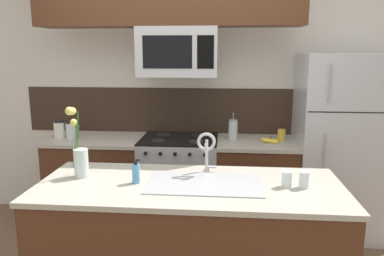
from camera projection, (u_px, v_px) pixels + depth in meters
name	position (u px, v px, depth m)	size (l,w,h in m)	color
rear_partition	(211.00, 96.00, 3.99)	(5.20, 0.10, 2.60)	silver
splash_band	(183.00, 111.00, 3.99)	(3.39, 0.01, 0.48)	#332319
back_counter_left	(99.00, 180.00, 3.89)	(0.96, 0.65, 0.91)	#4C2B19
back_counter_right	(255.00, 185.00, 3.75)	(0.80, 0.65, 0.91)	#4C2B19
stove_range	(179.00, 182.00, 3.81)	(0.76, 0.64, 0.93)	#B7BABF
microwave	(178.00, 52.00, 3.53)	(0.74, 0.40, 0.45)	#B7BABF
refrigerator	(342.00, 146.00, 3.61)	(0.87, 0.74, 1.75)	#B7BABF
storage_jar_tall	(59.00, 129.00, 3.77)	(0.11, 0.11, 0.18)	silver
storage_jar_medium	(71.00, 130.00, 3.78)	(0.10, 0.10, 0.17)	silver
banana_bunch	(270.00, 141.00, 3.58)	(0.19, 0.11, 0.08)	yellow
french_press	(233.00, 129.00, 3.72)	(0.09, 0.09, 0.27)	silver
coffee_tin	(282.00, 135.00, 3.67)	(0.08, 0.08, 0.11)	gold
island_counter	(190.00, 246.00, 2.58)	(2.03, 0.83, 0.91)	#4C2B19
kitchen_sink	(204.00, 194.00, 2.49)	(0.76, 0.44, 0.16)	#ADAFB5
sink_faucet	(207.00, 147.00, 2.65)	(0.14, 0.14, 0.31)	#B7BABF
dish_soap_bottle	(136.00, 173.00, 2.49)	(0.06, 0.05, 0.16)	#4C93C6
drinking_glass	(287.00, 179.00, 2.42)	(0.07, 0.07, 0.10)	silver
spare_glass	(304.00, 180.00, 2.40)	(0.06, 0.06, 0.11)	silver
flower_vase	(80.00, 157.00, 2.60)	(0.14, 0.13, 0.50)	silver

